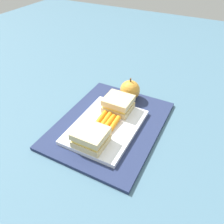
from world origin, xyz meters
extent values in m
plane|color=#42667A|center=(0.00, 0.00, 0.00)|extent=(2.40, 2.40, 0.00)
cube|color=navy|center=(0.00, 0.00, 0.01)|extent=(0.36, 0.28, 0.01)
cube|color=white|center=(-0.03, 0.00, 0.02)|extent=(0.23, 0.17, 0.01)
cube|color=#DBC189|center=(-0.10, 0.00, 0.03)|extent=(0.07, 0.08, 0.02)
cube|color=#F4CC4C|center=(-0.10, 0.00, 0.04)|extent=(0.07, 0.07, 0.01)
cube|color=#DBC189|center=(-0.10, 0.00, 0.06)|extent=(0.07, 0.08, 0.02)
cube|color=#DBC189|center=(0.05, 0.00, 0.03)|extent=(0.07, 0.08, 0.02)
cube|color=#F4CC4C|center=(0.05, 0.00, 0.04)|extent=(0.07, 0.07, 0.01)
cube|color=#DBC189|center=(0.05, 0.00, 0.06)|extent=(0.07, 0.08, 0.02)
cylinder|color=orange|center=(-0.03, -0.02, 0.03)|extent=(0.08, 0.01, 0.02)
cylinder|color=orange|center=(-0.03, -0.01, 0.03)|extent=(0.08, 0.01, 0.02)
cylinder|color=orange|center=(-0.02, 0.01, 0.03)|extent=(0.08, 0.01, 0.02)
cylinder|color=orange|center=(-0.02, 0.02, 0.03)|extent=(0.08, 0.01, 0.02)
sphere|color=gold|center=(0.14, 0.00, 0.04)|extent=(0.07, 0.07, 0.07)
cylinder|color=brown|center=(0.14, 0.00, 0.08)|extent=(0.01, 0.01, 0.01)
camera|label=1|loc=(-0.43, -0.23, 0.45)|focal=36.26mm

